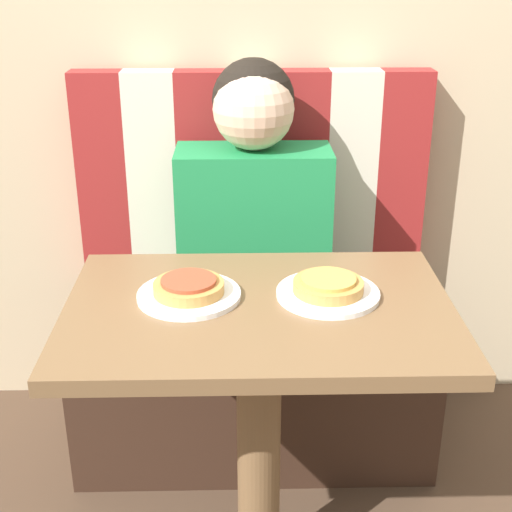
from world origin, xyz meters
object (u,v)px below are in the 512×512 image
Objects in this scene: pizza_left at (189,286)px; plate_left at (189,295)px; plate_right at (328,294)px; pizza_right at (328,285)px; person at (254,194)px.

plate_left is at bearing -14.04° from pizza_left.
pizza_right reaches higher than plate_right.
pizza_left is 0.30m from pizza_right.
pizza_left is at bearing -105.97° from person.
person is at bearing 105.97° from plate_right.
pizza_right is (0.30, 0.00, 0.00)m from pizza_left.
person reaches higher than pizza_left.
person is at bearing 105.97° from pizza_right.
plate_left is 1.00× the size of plate_right.
pizza_right reaches higher than plate_left.
pizza_right is at bearing 14.04° from plate_right.
plate_left is 0.30m from plate_right.
plate_right is 1.47× the size of pizza_left.
plate_right is 0.30m from pizza_left.
person reaches higher than plate_right.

